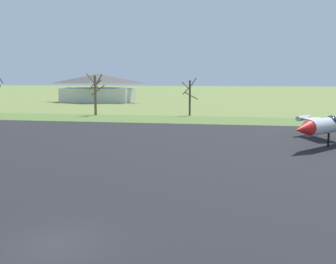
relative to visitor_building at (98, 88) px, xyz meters
The scene contains 6 objects.
ground_plane 98.57m from the visitor_building, 70.90° to the right, with size 600.00×600.00×0.00m, color olive.
asphalt_apron 83.00m from the visitor_building, 67.12° to the right, with size 91.93×55.62×0.05m, color black.
grass_verge_strip 53.54m from the visitor_building, 52.87° to the right, with size 151.93×12.00×0.06m, color #556F33.
bare_tree_left_of_center 39.87m from the visitor_building, 70.42° to the right, with size 2.73×2.79×7.73m.
bare_tree_center 46.12m from the visitor_building, 48.75° to the right, with size 3.10×3.04×6.91m.
visitor_building is the anchor object (origin of this frame).
Camera 1 is at (7.56, -15.12, 7.06)m, focal length 43.09 mm.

